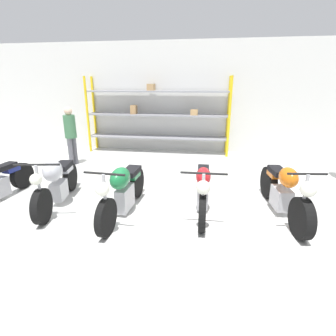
{
  "coord_description": "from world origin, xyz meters",
  "views": [
    {
      "loc": [
        0.73,
        -4.42,
        2.28
      ],
      "look_at": [
        0.0,
        0.4,
        0.7
      ],
      "focal_mm": 28.0,
      "sensor_mm": 36.0,
      "label": 1
    }
  ],
  "objects": [
    {
      "name": "shelving_rack",
      "position": [
        -0.96,
        4.3,
        1.3
      ],
      "size": [
        4.76,
        0.63,
        2.5
      ],
      "color": "yellow",
      "rests_on": "ground_plane"
    },
    {
      "name": "motorcycle_red",
      "position": [
        0.69,
        0.09,
        0.44
      ],
      "size": [
        0.72,
        2.11,
        0.98
      ],
      "rotation": [
        0.0,
        0.0,
        -1.56
      ],
      "color": "black",
      "rests_on": "ground_plane"
    },
    {
      "name": "motorcycle_orange",
      "position": [
        2.12,
        0.12,
        0.45
      ],
      "size": [
        0.57,
        2.18,
        1.04
      ],
      "rotation": [
        0.0,
        0.0,
        -1.46
      ],
      "color": "black",
      "rests_on": "ground_plane"
    },
    {
      "name": "ground_plane",
      "position": [
        0.0,
        0.0,
        0.0
      ],
      "size": [
        30.0,
        30.0,
        0.0
      ],
      "primitive_type": "plane",
      "color": "silver"
    },
    {
      "name": "motorcycle_silver",
      "position": [
        -2.1,
        -0.08,
        0.48
      ],
      "size": [
        0.74,
        2.06,
        1.04
      ],
      "rotation": [
        0.0,
        0.0,
        -1.4
      ],
      "color": "black",
      "rests_on": "ground_plane"
    },
    {
      "name": "motorcycle_green",
      "position": [
        -0.71,
        -0.26,
        0.48
      ],
      "size": [
        0.66,
        2.13,
        1.02
      ],
      "rotation": [
        0.0,
        0.0,
        -1.63
      ],
      "color": "black",
      "rests_on": "ground_plane"
    },
    {
      "name": "person_browsing",
      "position": [
        -3.1,
        2.45,
        0.97
      ],
      "size": [
        0.38,
        0.38,
        1.65
      ],
      "rotation": [
        0.0,
        0.0,
        2.93
      ],
      "color": "#595960",
      "rests_on": "ground_plane"
    },
    {
      "name": "back_wall",
      "position": [
        0.0,
        4.67,
        1.8
      ],
      "size": [
        30.0,
        0.08,
        3.6
      ],
      "color": "silver",
      "rests_on": "ground_plane"
    }
  ]
}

